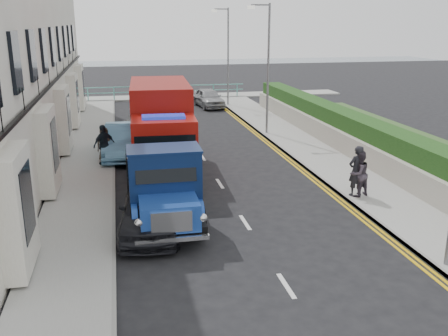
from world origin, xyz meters
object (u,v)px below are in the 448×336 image
(bedford_lorry, at_px, (165,192))
(parked_car_front, at_px, (150,207))
(lamp_mid, at_px, (266,62))
(pedestrian_east_near, at_px, (357,171))
(lamp_far, at_px, (226,51))
(red_lorry, at_px, (161,126))

(bedford_lorry, distance_m, parked_car_front, 0.63)
(lamp_mid, height_order, pedestrian_east_near, lamp_mid)
(lamp_far, xyz_separation_m, parked_car_front, (-7.12, -21.97, -3.26))
(red_lorry, bearing_deg, parked_car_front, -95.54)
(lamp_mid, distance_m, bedford_lorry, 13.89)
(pedestrian_east_near, bearing_deg, lamp_far, -99.83)
(lamp_far, height_order, red_lorry, lamp_far)
(lamp_far, bearing_deg, parked_car_front, -107.95)
(red_lorry, relative_size, parked_car_front, 1.62)
(lamp_far, xyz_separation_m, bedford_lorry, (-6.66, -21.85, -2.83))
(lamp_far, xyz_separation_m, pedestrian_east_near, (0.22, -20.64, -2.97))
(lamp_mid, height_order, parked_car_front, lamp_mid)
(lamp_far, relative_size, red_lorry, 0.99)
(lamp_mid, bearing_deg, bedford_lorry, -119.35)
(lamp_mid, height_order, bedford_lorry, lamp_mid)
(bedford_lorry, bearing_deg, parked_car_front, -165.00)
(lamp_mid, height_order, lamp_far, same)
(lamp_far, bearing_deg, bedford_lorry, -106.96)
(lamp_far, bearing_deg, lamp_mid, -90.00)
(lamp_mid, distance_m, pedestrian_east_near, 11.05)
(lamp_mid, xyz_separation_m, pedestrian_east_near, (0.22, -10.64, -2.97))
(red_lorry, height_order, parked_car_front, red_lorry)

